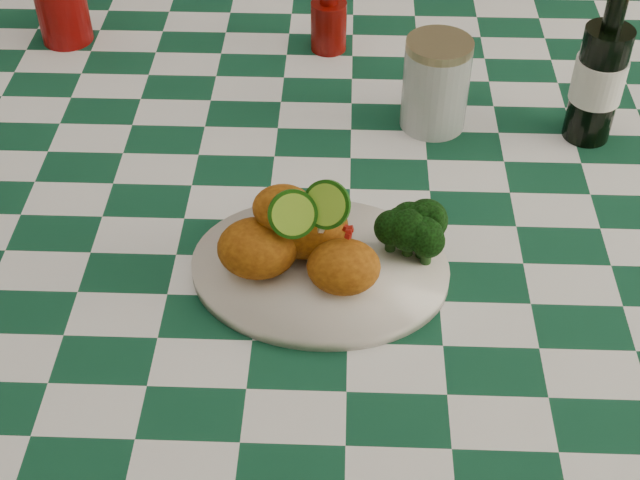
# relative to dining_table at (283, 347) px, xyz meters

# --- Properties ---
(ground) EXTENTS (5.00, 5.00, 0.00)m
(ground) POSITION_rel_dining_table_xyz_m (0.00, 0.00, -0.39)
(ground) COLOR brown
(ground) RESTS_ON ground
(dining_table) EXTENTS (1.66, 1.06, 0.79)m
(dining_table) POSITION_rel_dining_table_xyz_m (0.00, 0.00, 0.00)
(dining_table) COLOR #10422A
(dining_table) RESTS_ON ground
(plate) EXTENTS (0.31, 0.25, 0.02)m
(plate) POSITION_rel_dining_table_xyz_m (0.07, -0.22, 0.40)
(plate) COLOR silver
(plate) RESTS_ON dining_table
(fried_chicken_pile) EXTENTS (0.17, 0.12, 0.11)m
(fried_chicken_pile) POSITION_rel_dining_table_xyz_m (0.06, -0.22, 0.47)
(fried_chicken_pile) COLOR #AD6110
(fried_chicken_pile) RESTS_ON plate
(broccoli_side) EXTENTS (0.08, 0.08, 0.06)m
(broccoli_side) POSITION_rel_dining_table_xyz_m (0.17, -0.21, 0.44)
(broccoli_side) COLOR black
(broccoli_side) RESTS_ON plate
(red_tumbler) EXTENTS (0.10, 0.10, 0.14)m
(red_tumbler) POSITION_rel_dining_table_xyz_m (-0.35, 0.29, 0.46)
(red_tumbler) COLOR #7A0806
(red_tumbler) RESTS_ON dining_table
(ketchup_bottle) EXTENTS (0.07, 0.07, 0.12)m
(ketchup_bottle) POSITION_rel_dining_table_xyz_m (0.06, 0.28, 0.45)
(ketchup_bottle) COLOR #640805
(ketchup_bottle) RESTS_ON dining_table
(mason_jar) EXTENTS (0.11, 0.11, 0.13)m
(mason_jar) POSITION_rel_dining_table_xyz_m (0.22, 0.08, 0.46)
(mason_jar) COLOR #B2BCBA
(mason_jar) RESTS_ON dining_table
(beer_bottle) EXTENTS (0.08, 0.08, 0.23)m
(beer_bottle) POSITION_rel_dining_table_xyz_m (0.43, 0.06, 0.51)
(beer_bottle) COLOR black
(beer_bottle) RESTS_ON dining_table
(wooden_chair_left) EXTENTS (0.49, 0.51, 0.97)m
(wooden_chair_left) POSITION_rel_dining_table_xyz_m (-0.24, 0.69, 0.09)
(wooden_chair_left) COLOR #472814
(wooden_chair_left) RESTS_ON ground
(wooden_chair_right) EXTENTS (0.54, 0.55, 0.89)m
(wooden_chair_right) POSITION_rel_dining_table_xyz_m (0.46, 0.73, 0.05)
(wooden_chair_right) COLOR #472814
(wooden_chair_right) RESTS_ON ground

